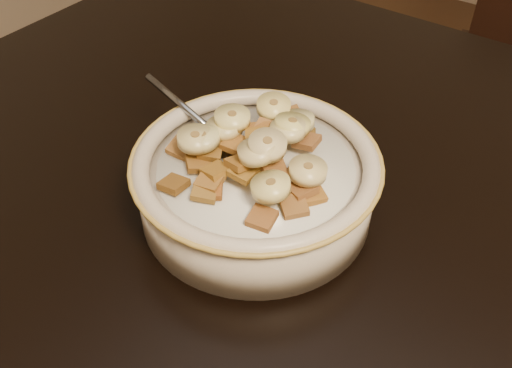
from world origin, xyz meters
The scene contains 42 objects.
table centered at (0.00, 0.00, 0.73)m, with size 1.40×0.90×0.04m, color black.
cereal_bowl centered at (-0.24, 0.02, 0.77)m, with size 0.21×0.21×0.05m, color beige.
milk centered at (-0.24, 0.02, 0.80)m, with size 0.17×0.17×0.00m, color white.
spoon centered at (-0.27, 0.02, 0.80)m, with size 0.04×0.05×0.01m, color gray.
cereal_square_0 centered at (-0.25, 0.05, 0.82)m, with size 0.02×0.02×0.01m, color #965A30.
cereal_square_1 centered at (-0.25, -0.02, 0.81)m, with size 0.02×0.02×0.01m, color olive.
cereal_square_2 centered at (-0.21, 0.01, 0.82)m, with size 0.02×0.02×0.01m, color brown.
cereal_square_3 centered at (-0.19, -0.04, 0.81)m, with size 0.02×0.02×0.01m, color brown.
cereal_square_4 centered at (-0.27, -0.02, 0.81)m, with size 0.02×0.02×0.01m, color brown.
cereal_square_5 centered at (-0.18, 0.01, 0.80)m, with size 0.02×0.02×0.01m, color #965B29.
cereal_square_6 centered at (-0.25, -0.03, 0.81)m, with size 0.02×0.02×0.01m, color #944D1F.
cereal_square_7 centered at (-0.23, 0.03, 0.82)m, with size 0.02×0.02×0.01m, color brown.
cereal_square_8 centered at (-0.25, -0.03, 0.81)m, with size 0.02×0.02×0.01m, color #8E5C21.
cereal_square_9 centered at (-0.24, 0.08, 0.81)m, with size 0.02×0.02×0.01m, color brown.
cereal_square_10 centered at (-0.18, 0.00, 0.81)m, with size 0.02×0.02×0.01m, color brown.
cereal_square_11 centered at (-0.25, 0.04, 0.82)m, with size 0.02×0.02×0.01m, color #9B6727.
cereal_square_12 centered at (-0.21, 0.06, 0.81)m, with size 0.02×0.02×0.01m, color brown.
cereal_square_13 centered at (-0.27, 0.00, 0.81)m, with size 0.02×0.02×0.01m, color brown.
cereal_square_14 centered at (-0.28, -0.05, 0.81)m, with size 0.02×0.02×0.01m, color brown.
cereal_square_15 centered at (-0.30, -0.01, 0.81)m, with size 0.02×0.02×0.01m, color #9C5D2A.
cereal_square_16 centered at (-0.18, -0.01, 0.81)m, with size 0.02×0.02×0.01m, color brown.
cereal_square_17 centered at (-0.23, 0.07, 0.81)m, with size 0.02×0.02×0.01m, color brown.
cereal_square_18 centered at (-0.23, -0.01, 0.82)m, with size 0.02×0.02×0.01m, color #985D18.
cereal_square_19 centered at (-0.25, -0.04, 0.81)m, with size 0.02×0.02×0.01m, color brown.
cereal_square_20 centered at (-0.25, 0.01, 0.82)m, with size 0.02×0.02×0.01m, color #9A5A20.
cereal_square_21 centered at (-0.19, 0.02, 0.81)m, with size 0.02×0.02×0.01m, color brown.
cereal_square_22 centered at (-0.24, 0.03, 0.82)m, with size 0.02×0.02×0.01m, color brown.
cereal_square_23 centered at (-0.24, 0.03, 0.82)m, with size 0.02×0.02×0.01m, color #9D521B.
cereal_square_24 centered at (-0.23, -0.01, 0.82)m, with size 0.02×0.02×0.01m, color olive.
cereal_square_25 centered at (-0.29, 0.05, 0.81)m, with size 0.02×0.02×0.01m, color brown.
banana_slice_0 centered at (-0.19, 0.02, 0.82)m, with size 0.03×0.03×0.01m, color #D6C47F.
banana_slice_1 centered at (-0.22, 0.00, 0.83)m, with size 0.03×0.03×0.01m, color #E2C686.
banana_slice_2 centered at (-0.28, -0.01, 0.83)m, with size 0.03×0.03×0.01m, color #D4BC83.
banana_slice_3 centered at (-0.22, 0.05, 0.83)m, with size 0.03×0.03×0.01m, color #FEE093.
banana_slice_4 centered at (-0.28, 0.00, 0.82)m, with size 0.03×0.03×0.01m, color beige.
banana_slice_5 centered at (-0.25, 0.07, 0.82)m, with size 0.03×0.03×0.01m, color #E4D77D.
banana_slice_6 centered at (-0.27, 0.02, 0.82)m, with size 0.03×0.03×0.01m, color beige.
banana_slice_7 centered at (-0.22, 0.05, 0.83)m, with size 0.03×0.03×0.01m, color #DDCE7F.
banana_slice_8 centered at (-0.22, 0.01, 0.84)m, with size 0.03×0.03×0.01m, color #CCB987.
banana_slice_9 centered at (-0.23, 0.07, 0.82)m, with size 0.03×0.03×0.01m, color beige.
banana_slice_10 centered at (-0.20, -0.02, 0.82)m, with size 0.03×0.03×0.01m, color #E8CD84.
banana_slice_11 centered at (-0.27, 0.03, 0.83)m, with size 0.03×0.03×0.01m, color #F5EB9D.
Camera 1 is at (-0.03, -0.29, 1.12)m, focal length 40.00 mm.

